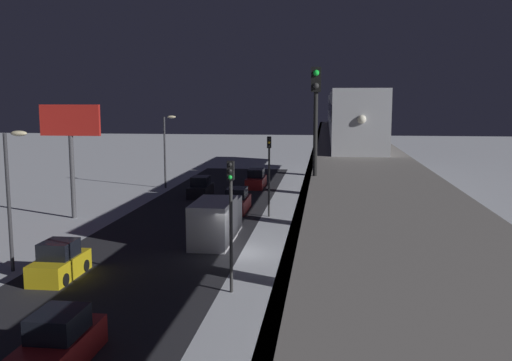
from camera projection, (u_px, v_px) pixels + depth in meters
name	position (u px, v px, depth m)	size (l,w,h in m)	color
ground_plane	(236.00, 254.00, 34.61)	(240.00, 240.00, 0.00)	silver
avenue_asphalt	(153.00, 251.00, 35.24)	(11.00, 85.78, 0.01)	#28282D
elevated_railway	(354.00, 165.00, 33.01)	(5.00, 85.78, 6.42)	gray
subway_train	(344.00, 111.00, 55.26)	(2.94, 55.47, 3.40)	#B7BABF
rail_signal	(316.00, 102.00, 20.91)	(0.36, 0.41, 4.00)	black
sedan_yellow	(60.00, 263.00, 29.81)	(1.91, 4.01, 1.97)	gold
sedan_red	(256.00, 180.00, 60.88)	(1.80, 4.77, 1.97)	#A51E1E
sedan_red_2	(237.00, 202.00, 47.80)	(1.80, 4.73, 1.97)	#A51E1E
sedan_red_3	(59.00, 344.00, 19.91)	(1.80, 4.31, 1.97)	#A51E1E
sedan_black	(201.00, 188.00, 55.00)	(1.80, 4.32, 1.97)	black
box_truck	(216.00, 220.00, 37.84)	(2.40, 7.40, 2.80)	#B2B2B7
traffic_light_near	(231.00, 207.00, 27.06)	(0.32, 0.44, 6.40)	#2D2D2D
traffic_light_mid	(269.00, 164.00, 45.06)	(0.32, 0.44, 6.40)	#2D2D2D
commercial_billboard	(70.00, 131.00, 44.17)	(4.80, 0.36, 8.90)	#4C4C51
street_lamp_near	(12.00, 184.00, 30.39)	(1.35, 0.44, 7.65)	#38383D
street_lamp_far	(167.00, 143.00, 59.87)	(1.35, 0.44, 7.65)	#38383D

